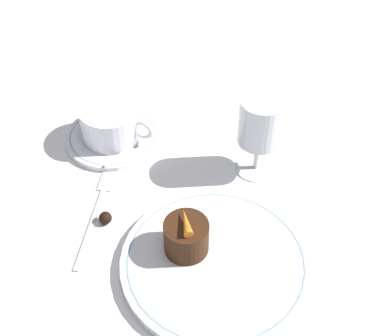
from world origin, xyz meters
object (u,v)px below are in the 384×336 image
(dinner_plate, at_px, (216,263))
(fork, at_px, (99,203))
(wine_glass, at_px, (260,125))
(dessert_cake, at_px, (186,237))
(coffee_cup, at_px, (111,122))

(dinner_plate, relative_size, fork, 1.31)
(dinner_plate, bearing_deg, fork, 168.75)
(fork, bearing_deg, wine_glass, 39.32)
(fork, bearing_deg, dessert_cake, -12.74)
(wine_glass, height_order, fork, wine_glass)
(dinner_plate, distance_m, coffee_cup, 0.30)
(coffee_cup, bearing_deg, fork, -70.72)
(fork, bearing_deg, dinner_plate, -11.25)
(dinner_plate, bearing_deg, coffee_cup, 144.76)
(coffee_cup, height_order, dessert_cake, coffee_cup)
(wine_glass, xyz_separation_m, dessert_cake, (-0.04, -0.19, -0.05))
(coffee_cup, distance_m, fork, 0.15)
(dinner_plate, xyz_separation_m, fork, (-0.20, 0.04, -0.01))
(wine_glass, xyz_separation_m, fork, (-0.19, -0.16, -0.09))
(dinner_plate, height_order, coffee_cup, coffee_cup)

